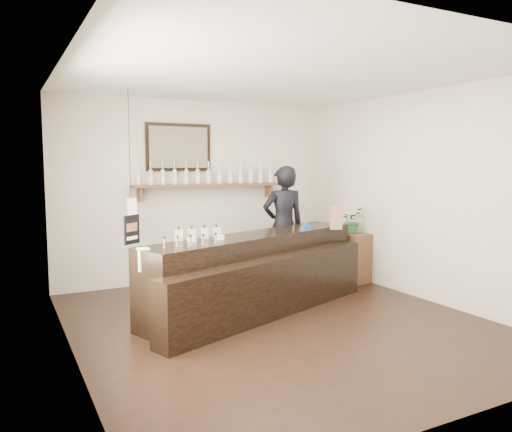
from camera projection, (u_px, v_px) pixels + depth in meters
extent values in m
plane|color=black|center=(279.00, 322.00, 5.78)|extent=(5.00, 5.00, 0.00)
plane|color=beige|center=(200.00, 191.00, 7.84)|extent=(4.50, 0.00, 4.50)
plane|color=beige|center=(463.00, 227.00, 3.42)|extent=(4.50, 0.00, 4.50)
plane|color=beige|center=(69.00, 211.00, 4.60)|extent=(0.00, 5.00, 5.00)
plane|color=beige|center=(425.00, 196.00, 6.66)|extent=(0.00, 5.00, 5.00)
plane|color=white|center=(280.00, 75.00, 5.48)|extent=(5.00, 5.00, 0.00)
cube|color=brown|center=(209.00, 185.00, 7.76)|extent=(2.40, 0.25, 0.04)
cube|color=brown|center=(140.00, 195.00, 7.30)|extent=(0.04, 0.20, 0.20)
cube|color=brown|center=(269.00, 191.00, 8.29)|extent=(0.04, 0.20, 0.20)
cube|color=black|center=(178.00, 147.00, 7.58)|extent=(1.02, 0.04, 0.72)
cube|color=#433A2B|center=(179.00, 147.00, 7.56)|extent=(0.92, 0.01, 0.62)
cube|color=white|center=(131.00, 209.00, 6.46)|extent=(0.12, 0.12, 0.28)
cylinder|color=black|center=(129.00, 143.00, 6.37)|extent=(0.01, 0.01, 1.41)
cylinder|color=beige|center=(138.00, 178.00, 7.24)|extent=(0.07, 0.07, 0.20)
cone|color=beige|center=(138.00, 169.00, 7.23)|extent=(0.07, 0.07, 0.05)
cylinder|color=beige|center=(138.00, 165.00, 7.22)|extent=(0.02, 0.02, 0.07)
cylinder|color=gold|center=(138.00, 162.00, 7.22)|extent=(0.03, 0.03, 0.02)
cylinder|color=white|center=(138.00, 180.00, 7.24)|extent=(0.07, 0.07, 0.09)
cylinder|color=beige|center=(151.00, 178.00, 7.32)|extent=(0.07, 0.07, 0.20)
cone|color=beige|center=(151.00, 169.00, 7.31)|extent=(0.07, 0.07, 0.05)
cylinder|color=beige|center=(150.00, 165.00, 7.30)|extent=(0.02, 0.02, 0.07)
cylinder|color=gold|center=(150.00, 162.00, 7.30)|extent=(0.03, 0.03, 0.02)
cylinder|color=white|center=(151.00, 179.00, 7.33)|extent=(0.07, 0.07, 0.09)
cylinder|color=beige|center=(163.00, 178.00, 7.41)|extent=(0.07, 0.07, 0.20)
cone|color=beige|center=(163.00, 169.00, 7.39)|extent=(0.07, 0.07, 0.05)
cylinder|color=beige|center=(163.00, 165.00, 7.39)|extent=(0.02, 0.02, 0.07)
cylinder|color=gold|center=(163.00, 162.00, 7.38)|extent=(0.03, 0.03, 0.02)
cylinder|color=white|center=(163.00, 179.00, 7.41)|extent=(0.07, 0.07, 0.09)
cylinder|color=beige|center=(175.00, 178.00, 7.49)|extent=(0.07, 0.07, 0.20)
cone|color=beige|center=(175.00, 169.00, 7.48)|extent=(0.07, 0.07, 0.05)
cylinder|color=beige|center=(175.00, 165.00, 7.47)|extent=(0.02, 0.02, 0.07)
cylinder|color=gold|center=(174.00, 162.00, 7.47)|extent=(0.03, 0.03, 0.02)
cylinder|color=white|center=(175.00, 179.00, 7.49)|extent=(0.07, 0.07, 0.09)
cylinder|color=beige|center=(186.00, 178.00, 7.58)|extent=(0.07, 0.07, 0.20)
cone|color=beige|center=(186.00, 169.00, 7.56)|extent=(0.07, 0.07, 0.05)
cylinder|color=beige|center=(186.00, 165.00, 7.56)|extent=(0.02, 0.02, 0.07)
cylinder|color=gold|center=(186.00, 162.00, 7.55)|extent=(0.03, 0.03, 0.02)
cylinder|color=white|center=(186.00, 179.00, 7.58)|extent=(0.07, 0.07, 0.09)
cylinder|color=beige|center=(198.00, 177.00, 7.66)|extent=(0.07, 0.07, 0.20)
cone|color=beige|center=(198.00, 169.00, 7.65)|extent=(0.07, 0.07, 0.05)
cylinder|color=beige|center=(197.00, 165.00, 7.64)|extent=(0.02, 0.02, 0.07)
cylinder|color=gold|center=(197.00, 162.00, 7.64)|extent=(0.03, 0.03, 0.02)
cylinder|color=white|center=(198.00, 179.00, 7.66)|extent=(0.07, 0.07, 0.09)
cylinder|color=beige|center=(209.00, 177.00, 7.74)|extent=(0.07, 0.07, 0.20)
cone|color=beige|center=(209.00, 169.00, 7.73)|extent=(0.07, 0.07, 0.05)
cylinder|color=beige|center=(209.00, 165.00, 7.72)|extent=(0.02, 0.02, 0.07)
cylinder|color=gold|center=(209.00, 162.00, 7.72)|extent=(0.03, 0.03, 0.02)
cylinder|color=white|center=(209.00, 179.00, 7.75)|extent=(0.07, 0.07, 0.09)
cylinder|color=beige|center=(220.00, 177.00, 7.83)|extent=(0.07, 0.07, 0.20)
cone|color=beige|center=(220.00, 169.00, 7.82)|extent=(0.07, 0.07, 0.05)
cylinder|color=beige|center=(219.00, 165.00, 7.81)|extent=(0.02, 0.02, 0.07)
cylinder|color=gold|center=(219.00, 162.00, 7.80)|extent=(0.03, 0.03, 0.02)
cylinder|color=white|center=(220.00, 178.00, 7.83)|extent=(0.07, 0.07, 0.09)
cylinder|color=beige|center=(230.00, 177.00, 7.91)|extent=(0.07, 0.07, 0.20)
cone|color=beige|center=(230.00, 169.00, 7.90)|extent=(0.07, 0.07, 0.05)
cylinder|color=beige|center=(230.00, 165.00, 7.89)|extent=(0.02, 0.02, 0.07)
cylinder|color=gold|center=(230.00, 162.00, 7.89)|extent=(0.03, 0.03, 0.02)
cylinder|color=white|center=(230.00, 178.00, 7.91)|extent=(0.07, 0.07, 0.09)
cylinder|color=beige|center=(241.00, 177.00, 8.00)|extent=(0.07, 0.07, 0.20)
cone|color=beige|center=(241.00, 169.00, 7.98)|extent=(0.07, 0.07, 0.05)
cylinder|color=beige|center=(241.00, 165.00, 7.98)|extent=(0.02, 0.02, 0.07)
cylinder|color=gold|center=(241.00, 162.00, 7.97)|extent=(0.03, 0.03, 0.02)
cylinder|color=white|center=(241.00, 178.00, 8.00)|extent=(0.07, 0.07, 0.09)
cylinder|color=beige|center=(251.00, 177.00, 8.08)|extent=(0.07, 0.07, 0.20)
cone|color=beige|center=(251.00, 169.00, 8.07)|extent=(0.07, 0.07, 0.05)
cylinder|color=beige|center=(251.00, 165.00, 8.06)|extent=(0.02, 0.02, 0.07)
cylinder|color=gold|center=(251.00, 162.00, 8.06)|extent=(0.03, 0.03, 0.02)
cylinder|color=white|center=(251.00, 178.00, 8.08)|extent=(0.07, 0.07, 0.09)
cylinder|color=beige|center=(261.00, 177.00, 8.16)|extent=(0.07, 0.07, 0.20)
cone|color=beige|center=(261.00, 169.00, 8.15)|extent=(0.07, 0.07, 0.05)
cylinder|color=beige|center=(261.00, 165.00, 8.15)|extent=(0.02, 0.02, 0.07)
cylinder|color=gold|center=(261.00, 162.00, 8.14)|extent=(0.03, 0.03, 0.02)
cylinder|color=white|center=(261.00, 178.00, 8.17)|extent=(0.07, 0.07, 0.09)
cylinder|color=beige|center=(271.00, 176.00, 8.25)|extent=(0.07, 0.07, 0.20)
cone|color=beige|center=(271.00, 169.00, 8.24)|extent=(0.07, 0.07, 0.05)
cylinder|color=beige|center=(271.00, 165.00, 8.23)|extent=(0.02, 0.02, 0.07)
cylinder|color=gold|center=(271.00, 162.00, 8.22)|extent=(0.03, 0.03, 0.02)
cylinder|color=white|center=(271.00, 178.00, 8.25)|extent=(0.07, 0.07, 0.09)
cube|color=black|center=(256.00, 271.00, 6.37)|extent=(3.37, 1.70, 0.94)
cube|color=black|center=(273.00, 287.00, 5.99)|extent=(3.27, 1.42, 0.71)
cube|color=white|center=(192.00, 240.00, 5.70)|extent=(0.10, 0.04, 0.05)
cube|color=white|center=(220.00, 238.00, 5.86)|extent=(0.10, 0.04, 0.05)
cube|color=#FBF899|center=(144.00, 265.00, 5.23)|extent=(0.12, 0.12, 0.12)
cube|color=#FBF899|center=(143.00, 254.00, 5.22)|extent=(0.12, 0.12, 0.12)
cube|color=beige|center=(179.00, 235.00, 5.80)|extent=(0.08, 0.08, 0.13)
cube|color=#F6C0C3|center=(180.00, 236.00, 5.76)|extent=(0.07, 0.00, 0.06)
cylinder|color=black|center=(179.00, 228.00, 5.79)|extent=(0.02, 0.02, 0.03)
cube|color=beige|center=(192.00, 234.00, 5.87)|extent=(0.08, 0.08, 0.13)
cube|color=#F6C0C3|center=(193.00, 235.00, 5.83)|extent=(0.07, 0.00, 0.06)
cylinder|color=black|center=(192.00, 228.00, 5.86)|extent=(0.02, 0.02, 0.03)
cube|color=beige|center=(204.00, 233.00, 5.94)|extent=(0.08, 0.08, 0.13)
cube|color=#F6C0C3|center=(206.00, 234.00, 5.90)|extent=(0.07, 0.00, 0.06)
cylinder|color=black|center=(204.00, 227.00, 5.93)|extent=(0.02, 0.02, 0.03)
cube|color=beige|center=(217.00, 232.00, 6.01)|extent=(0.08, 0.08, 0.13)
cube|color=#F6C0C3|center=(218.00, 233.00, 5.98)|extent=(0.07, 0.00, 0.06)
cylinder|color=black|center=(216.00, 226.00, 6.01)|extent=(0.02, 0.02, 0.03)
cylinder|color=#935B31|center=(165.00, 259.00, 5.33)|extent=(0.07, 0.07, 0.20)
cone|color=#935B31|center=(164.00, 247.00, 5.32)|extent=(0.07, 0.07, 0.05)
cylinder|color=#935B31|center=(164.00, 242.00, 5.31)|extent=(0.02, 0.02, 0.07)
cylinder|color=black|center=(164.00, 238.00, 5.31)|extent=(0.03, 0.03, 0.02)
cylinder|color=white|center=(165.00, 261.00, 5.33)|extent=(0.07, 0.07, 0.09)
cylinder|color=#935B31|center=(178.00, 258.00, 5.40)|extent=(0.07, 0.07, 0.20)
cone|color=#935B31|center=(178.00, 246.00, 5.39)|extent=(0.07, 0.07, 0.05)
cylinder|color=#935B31|center=(178.00, 241.00, 5.38)|extent=(0.02, 0.02, 0.07)
cylinder|color=black|center=(177.00, 237.00, 5.37)|extent=(0.03, 0.03, 0.02)
cylinder|color=white|center=(178.00, 260.00, 5.40)|extent=(0.07, 0.07, 0.09)
cylinder|color=#935B31|center=(191.00, 257.00, 5.47)|extent=(0.07, 0.07, 0.20)
cone|color=#935B31|center=(191.00, 245.00, 5.45)|extent=(0.07, 0.07, 0.05)
cylinder|color=#935B31|center=(191.00, 240.00, 5.45)|extent=(0.02, 0.02, 0.07)
cylinder|color=black|center=(190.00, 236.00, 5.44)|extent=(0.03, 0.03, 0.02)
cylinder|color=white|center=(191.00, 259.00, 5.47)|extent=(0.07, 0.07, 0.09)
cylinder|color=#935B31|center=(203.00, 256.00, 5.54)|extent=(0.07, 0.07, 0.20)
cone|color=#935B31|center=(203.00, 244.00, 5.52)|extent=(0.07, 0.07, 0.05)
cylinder|color=#935B31|center=(203.00, 239.00, 5.52)|extent=(0.02, 0.02, 0.07)
cylinder|color=black|center=(203.00, 235.00, 5.51)|extent=(0.03, 0.03, 0.02)
cylinder|color=white|center=(203.00, 257.00, 5.54)|extent=(0.07, 0.07, 0.09)
cylinder|color=#935B31|center=(216.00, 255.00, 5.60)|extent=(0.07, 0.07, 0.20)
cone|color=#935B31|center=(216.00, 243.00, 5.59)|extent=(0.07, 0.07, 0.05)
cylinder|color=#935B31|center=(216.00, 238.00, 5.58)|extent=(0.02, 0.02, 0.07)
cylinder|color=black|center=(216.00, 234.00, 5.58)|extent=(0.03, 0.03, 0.02)
cylinder|color=white|center=(216.00, 256.00, 5.61)|extent=(0.07, 0.07, 0.09)
cube|color=black|center=(132.00, 230.00, 5.54)|extent=(0.20, 0.15, 0.32)
cube|color=brown|center=(132.00, 227.00, 5.53)|extent=(0.14, 0.10, 0.09)
cube|color=white|center=(132.00, 238.00, 5.54)|extent=(0.14, 0.10, 0.04)
cube|color=#966E48|center=(336.00, 218.00, 6.80)|extent=(0.17, 0.15, 0.31)
cube|color=black|center=(339.00, 221.00, 6.75)|extent=(0.09, 0.03, 0.06)
cube|color=#1748A6|center=(306.00, 229.00, 6.65)|extent=(0.14, 0.08, 0.06)
cylinder|color=#1748A6|center=(306.00, 225.00, 6.64)|extent=(0.07, 0.04, 0.07)
cube|color=brown|center=(351.00, 258.00, 7.74)|extent=(0.47, 0.58, 0.76)
imported|color=#286631|center=(351.00, 221.00, 7.68)|extent=(0.47, 0.45, 0.40)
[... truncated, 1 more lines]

